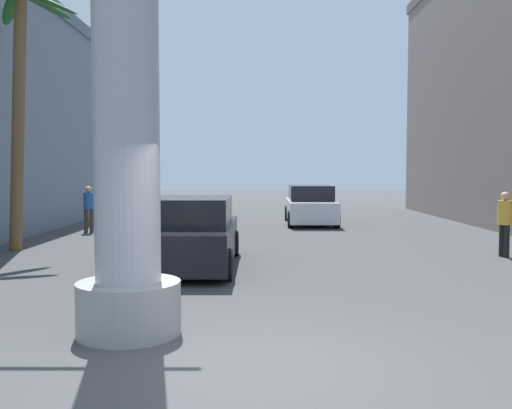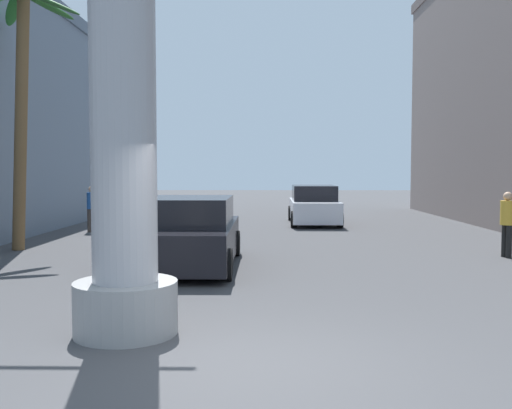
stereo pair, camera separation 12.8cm
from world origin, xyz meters
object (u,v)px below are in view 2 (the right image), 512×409
car_lead (189,234)px  pedestrian_mid_right (507,219)px  palm_tree_mid_left (20,78)px  car_far (314,206)px  pedestrian_far_left (92,205)px

car_lead → pedestrian_mid_right: bearing=10.8°
palm_tree_mid_left → pedestrian_mid_right: 13.18m
car_far → pedestrian_far_left: pedestrian_far_left is taller
palm_tree_mid_left → car_far: bearing=41.9°
car_lead → palm_tree_mid_left: palm_tree_mid_left is taller
car_far → palm_tree_mid_left: size_ratio=0.65×
car_lead → pedestrian_mid_right: size_ratio=2.87×
pedestrian_mid_right → car_lead: bearing=-169.2°
palm_tree_mid_left → pedestrian_far_left: bearing=83.1°
palm_tree_mid_left → pedestrian_far_left: palm_tree_mid_left is taller
car_lead → car_far: bearing=70.5°
car_lead → palm_tree_mid_left: (-4.89, 2.70, 3.90)m
pedestrian_far_left → car_lead: bearing=-58.4°
car_lead → car_far: same height
pedestrian_mid_right → pedestrian_far_left: bearing=155.0°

